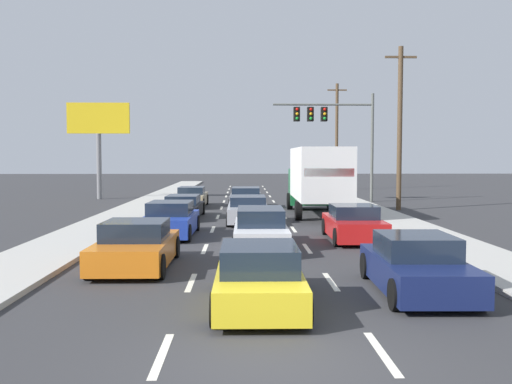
# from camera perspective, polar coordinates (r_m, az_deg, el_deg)

# --- Properties ---
(ground_plane) EXTENTS (140.00, 140.00, 0.00)m
(ground_plane) POSITION_cam_1_polar(r_m,az_deg,el_deg) (33.30, -0.62, -1.68)
(ground_plane) COLOR #333335
(sidewalk_right) EXTENTS (2.56, 80.00, 0.14)m
(sidewalk_right) POSITION_cam_1_polar(r_m,az_deg,el_deg) (29.16, 12.47, -2.37)
(sidewalk_right) COLOR #B2AFA8
(sidewalk_right) RESTS_ON ground_plane
(sidewalk_left) EXTENTS (2.56, 80.00, 0.14)m
(sidewalk_left) POSITION_cam_1_polar(r_m,az_deg,el_deg) (28.95, -13.53, -2.42)
(sidewalk_left) COLOR #B2AFA8
(sidewalk_left) RESTS_ON ground_plane
(lane_markings) EXTENTS (3.54, 57.00, 0.01)m
(lane_markings) POSITION_cam_1_polar(r_m,az_deg,el_deg) (31.13, -0.57, -2.04)
(lane_markings) COLOR silver
(lane_markings) RESTS_ON ground_plane
(car_tan) EXTENTS (1.84, 4.47, 1.23)m
(car_tan) POSITION_cam_1_polar(r_m,az_deg,el_deg) (34.59, -6.55, -0.56)
(car_tan) COLOR tan
(car_tan) RESTS_ON ground_plane
(car_black) EXTENTS (1.93, 4.51, 1.14)m
(car_black) POSITION_cam_1_polar(r_m,az_deg,el_deg) (28.30, -7.39, -1.55)
(car_black) COLOR black
(car_black) RESTS_ON ground_plane
(car_blue) EXTENTS (1.98, 4.22, 1.34)m
(car_blue) POSITION_cam_1_polar(r_m,az_deg,el_deg) (21.87, -8.66, -2.85)
(car_blue) COLOR #1E389E
(car_blue) RESTS_ON ground_plane
(car_orange) EXTENTS (1.99, 4.17, 1.30)m
(car_orange) POSITION_cam_1_polar(r_m,az_deg,el_deg) (15.83, -12.06, -5.43)
(car_orange) COLOR orange
(car_orange) RESTS_ON ground_plane
(car_gray) EXTENTS (2.00, 4.40, 1.24)m
(car_gray) POSITION_cam_1_polar(r_m,az_deg,el_deg) (33.60, -1.04, -0.63)
(car_gray) COLOR slate
(car_gray) RESTS_ON ground_plane
(car_silver) EXTENTS (1.93, 4.52, 1.23)m
(car_silver) POSITION_cam_1_polar(r_m,az_deg,el_deg) (26.18, -0.84, -1.84)
(car_silver) COLOR #B7BABF
(car_silver) RESTS_ON ground_plane
(car_white) EXTENTS (1.84, 4.68, 1.34)m
(car_white) POSITION_cam_1_polar(r_m,az_deg,el_deg) (18.78, 0.45, -3.84)
(car_white) COLOR white
(car_white) RESTS_ON ground_plane
(car_yellow) EXTENTS (1.83, 4.10, 1.28)m
(car_yellow) POSITION_cam_1_polar(r_m,az_deg,el_deg) (11.56, 0.30, -8.70)
(car_yellow) COLOR yellow
(car_yellow) RESTS_ON ground_plane
(box_truck) EXTENTS (2.74, 8.79, 3.51)m
(box_truck) POSITION_cam_1_polar(r_m,az_deg,el_deg) (29.25, 6.26, 1.54)
(box_truck) COLOR white
(box_truck) RESTS_ON ground_plane
(car_red) EXTENTS (1.92, 4.09, 1.29)m
(car_red) POSITION_cam_1_polar(r_m,az_deg,el_deg) (20.86, 9.86, -3.23)
(car_red) COLOR red
(car_red) RESTS_ON ground_plane
(car_navy) EXTENTS (1.96, 4.11, 1.30)m
(car_navy) POSITION_cam_1_polar(r_m,az_deg,el_deg) (13.19, 15.95, -7.27)
(car_navy) COLOR #141E4C
(car_navy) RESTS_ON ground_plane
(traffic_signal_mast) EXTENTS (6.85, 0.69, 7.34)m
(traffic_signal_mast) POSITION_cam_1_polar(r_m,az_deg,el_deg) (38.52, 7.30, 7.07)
(traffic_signal_mast) COLOR #595B56
(traffic_signal_mast) RESTS_ON ground_plane
(utility_pole_mid) EXTENTS (1.80, 0.28, 9.29)m
(utility_pole_mid) POSITION_cam_1_polar(r_m,az_deg,el_deg) (33.25, 14.37, 6.46)
(utility_pole_mid) COLOR brown
(utility_pole_mid) RESTS_ON ground_plane
(utility_pole_far) EXTENTS (1.80, 0.28, 9.83)m
(utility_pole_far) POSITION_cam_1_polar(r_m,az_deg,el_deg) (52.92, 8.19, 5.70)
(utility_pole_far) COLOR brown
(utility_pole_far) RESTS_ON ground_plane
(roadside_billboard) EXTENTS (4.48, 0.36, 6.95)m
(roadside_billboard) POSITION_cam_1_polar(r_m,az_deg,el_deg) (42.30, -15.68, 6.11)
(roadside_billboard) COLOR slate
(roadside_billboard) RESTS_ON ground_plane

